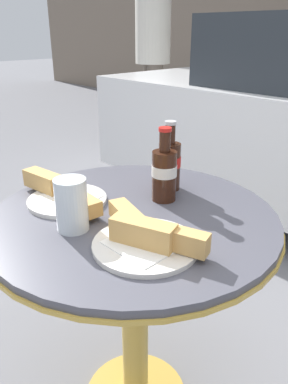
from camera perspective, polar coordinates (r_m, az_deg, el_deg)
The scene contains 7 objects.
bistro_table at distance 1.09m, azimuth -1.51°, elevation -9.91°, with size 0.79×0.79×0.72m.
cola_bottle_left at distance 1.07m, azimuth 3.10°, elevation 3.00°, with size 0.07×0.07×0.21m.
cola_bottle_right at distance 1.15m, azimuth 3.90°, elevation 4.40°, with size 0.07×0.07×0.21m.
drinking_glass at distance 0.93m, azimuth -10.96°, elevation -2.26°, with size 0.08×0.08×0.13m.
lunch_plate_near at distance 0.86m, azimuth 0.38°, elevation -6.79°, with size 0.31×0.25×0.07m.
lunch_plate_far at distance 1.10m, azimuth -12.19°, elevation -0.30°, with size 0.34×0.23×0.07m.
pedestrian at distance 4.16m, azimuth 1.37°, elevation 21.07°, with size 0.36×0.36×1.78m.
Camera 1 is at (0.69, -0.60, 1.18)m, focal length 35.00 mm.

